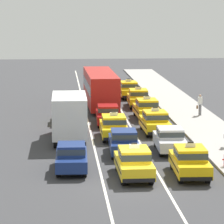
{
  "coord_description": "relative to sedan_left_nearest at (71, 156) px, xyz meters",
  "views": [
    {
      "loc": [
        -3.83,
        -34.46,
        9.53
      ],
      "look_at": [
        0.1,
        15.81,
        1.3
      ],
      "focal_mm": 108.2,
      "sensor_mm": 36.0,
      "label": 1
    }
  ],
  "objects": [
    {
      "name": "ground_plane",
      "position": [
        3.22,
        -3.12,
        -0.85
      ],
      "size": [
        160.0,
        160.0,
        0.0
      ],
      "primitive_type": "plane",
      "color": "#353538"
    },
    {
      "name": "sedan_center_fourth",
      "position": [
        3.11,
        14.38,
        0.0
      ],
      "size": [
        1.88,
        4.35,
        1.58
      ],
      "color": "black",
      "rests_on": "ground"
    },
    {
      "name": "sedan_right_second",
      "position": [
        6.41,
        4.51,
        0.0
      ],
      "size": [
        1.9,
        4.35,
        1.58
      ],
      "color": "black",
      "rests_on": "ground"
    },
    {
      "name": "taxi_right_sixth",
      "position": [
        6.28,
        29.39,
        0.03
      ],
      "size": [
        1.87,
        4.58,
        1.96
      ],
      "color": "black",
      "rests_on": "ground"
    },
    {
      "name": "taxi_center_sixth",
      "position": [
        3.4,
        33.13,
        0.03
      ],
      "size": [
        1.83,
        4.56,
        1.96
      ],
      "color": "black",
      "rests_on": "ground"
    },
    {
      "name": "taxi_center_nearest",
      "position": [
        3.39,
        -1.78,
        0.03
      ],
      "size": [
        1.85,
        4.57,
        1.96
      ],
      "color": "black",
      "rests_on": "ground"
    },
    {
      "name": "taxi_right_third",
      "position": [
        6.32,
        10.72,
        0.03
      ],
      "size": [
        1.88,
        4.58,
        1.96
      ],
      "color": "black",
      "rests_on": "ground"
    },
    {
      "name": "sedan_left_nearest",
      "position": [
        0.0,
        0.0,
        0.0
      ],
      "size": [
        1.86,
        4.34,
        1.58
      ],
      "color": "black",
      "rests_on": "ground"
    },
    {
      "name": "sedan_center_second",
      "position": [
        3.37,
        3.91,
        0.0
      ],
      "size": [
        1.9,
        4.36,
        1.58
      ],
      "color": "black",
      "rests_on": "ground"
    },
    {
      "name": "box_truck_left_second",
      "position": [
        0.02,
        8.58,
        0.93
      ],
      "size": [
        2.34,
        6.98,
        3.27
      ],
      "color": "black",
      "rests_on": "ground"
    },
    {
      "name": "taxi_center_third",
      "position": [
        3.14,
        9.0,
        0.03
      ],
      "size": [
        1.87,
        4.58,
        1.96
      ],
      "color": "black",
      "rests_on": "ground"
    },
    {
      "name": "taxi_right_fourth",
      "position": [
        6.51,
        16.89,
        0.03
      ],
      "size": [
        1.89,
        4.59,
        1.96
      ],
      "color": "black",
      "rests_on": "ground"
    },
    {
      "name": "taxi_right_nearest",
      "position": [
        6.51,
        -1.71,
        0.03
      ],
      "size": [
        1.97,
        4.62,
        1.96
      ],
      "color": "black",
      "rests_on": "ground"
    },
    {
      "name": "taxi_left_third",
      "position": [
        -0.06,
        16.0,
        0.03
      ],
      "size": [
        1.84,
        4.57,
        1.96
      ],
      "color": "black",
      "rests_on": "ground"
    },
    {
      "name": "taxi_right_fifth",
      "position": [
        6.55,
        23.25,
        0.03
      ],
      "size": [
        1.98,
        4.62,
        1.96
      ],
      "color": "black",
      "rests_on": "ground"
    },
    {
      "name": "pedestrian_mid_block",
      "position": [
        11.09,
        17.51,
        0.19
      ],
      "size": [
        0.47,
        0.24,
        1.76
      ],
      "color": "slate",
      "rests_on": "sidewalk_curb"
    },
    {
      "name": "lane_stripe_center_right",
      "position": [
        4.82,
        16.88,
        -0.84
      ],
      "size": [
        0.14,
        80.0,
        0.01
      ],
      "primitive_type": "cube",
      "color": "silver",
      "rests_on": "ground"
    },
    {
      "name": "sidewalk_curb",
      "position": [
        10.42,
        11.88,
        -0.77
      ],
      "size": [
        4.0,
        90.0,
        0.15
      ],
      "primitive_type": "cube",
      "color": "#9E9993",
      "rests_on": "ground"
    },
    {
      "name": "lane_stripe_left_center",
      "position": [
        1.62,
        16.88,
        -0.84
      ],
      "size": [
        0.14,
        80.0,
        0.01
      ],
      "primitive_type": "cube",
      "color": "silver",
      "rests_on": "ground"
    },
    {
      "name": "bus_center_fifth",
      "position": [
        3.1,
        23.6,
        0.97
      ],
      "size": [
        2.72,
        11.24,
        3.22
      ],
      "color": "black",
      "rests_on": "ground"
    }
  ]
}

